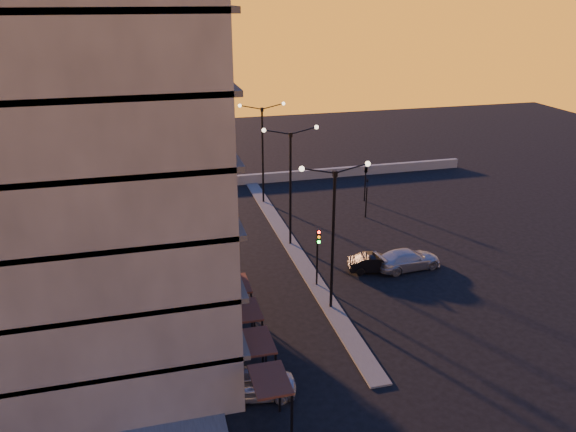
% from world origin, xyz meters
% --- Properties ---
extents(ground, '(120.00, 120.00, 0.00)m').
position_xyz_m(ground, '(0.00, 0.00, 0.00)').
color(ground, black).
rests_on(ground, ground).
extents(sidewalk_west, '(5.00, 40.00, 0.12)m').
position_xyz_m(sidewalk_west, '(-10.50, 4.00, 0.06)').
color(sidewalk_west, '#4A4947').
rests_on(sidewalk_west, ground).
extents(median, '(1.20, 36.00, 0.12)m').
position_xyz_m(median, '(0.00, 10.00, 0.06)').
color(median, '#4A4947').
rests_on(median, ground).
extents(parapet, '(44.00, 0.50, 1.00)m').
position_xyz_m(parapet, '(2.00, 26.00, 0.50)').
color(parapet, slate).
rests_on(parapet, ground).
extents(building, '(14.35, 17.08, 25.00)m').
position_xyz_m(building, '(-14.00, 0.03, 11.91)').
color(building, '#635E57').
rests_on(building, ground).
extents(streetlamp_near, '(4.32, 0.32, 9.51)m').
position_xyz_m(streetlamp_near, '(0.00, 0.00, 5.59)').
color(streetlamp_near, black).
rests_on(streetlamp_near, ground).
extents(streetlamp_mid, '(4.32, 0.32, 9.51)m').
position_xyz_m(streetlamp_mid, '(0.00, 10.00, 5.59)').
color(streetlamp_mid, black).
rests_on(streetlamp_mid, ground).
extents(streetlamp_far, '(4.32, 0.32, 9.51)m').
position_xyz_m(streetlamp_far, '(0.00, 20.00, 5.59)').
color(streetlamp_far, black).
rests_on(streetlamp_far, ground).
extents(traffic_light_main, '(0.28, 0.44, 4.25)m').
position_xyz_m(traffic_light_main, '(0.00, 2.87, 2.89)').
color(traffic_light_main, black).
rests_on(traffic_light_main, ground).
extents(signal_east_a, '(0.13, 0.16, 3.60)m').
position_xyz_m(signal_east_a, '(8.00, 14.00, 1.93)').
color(signal_east_a, black).
rests_on(signal_east_a, ground).
extents(signal_east_b, '(0.42, 1.99, 3.60)m').
position_xyz_m(signal_east_b, '(9.50, 18.00, 3.10)').
color(signal_east_b, black).
rests_on(signal_east_b, ground).
extents(car_hatchback, '(4.71, 2.53, 1.52)m').
position_xyz_m(car_hatchback, '(-6.50, -6.94, 0.76)').
color(car_hatchback, '#B7B9BF').
rests_on(car_hatchback, ground).
extents(car_sedan, '(4.08, 2.10, 1.28)m').
position_xyz_m(car_sedan, '(4.71, 4.02, 0.64)').
color(car_sedan, black).
rests_on(car_sedan, ground).
extents(car_wagon, '(5.10, 2.47, 1.43)m').
position_xyz_m(car_wagon, '(7.16, 3.88, 0.72)').
color(car_wagon, '#A3A5AA').
rests_on(car_wagon, ground).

